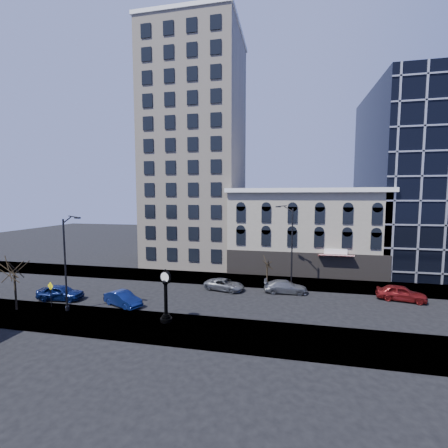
% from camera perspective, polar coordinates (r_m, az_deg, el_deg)
% --- Properties ---
extents(ground, '(160.00, 160.00, 0.00)m').
position_cam_1_polar(ground, '(34.60, -4.74, -13.85)').
color(ground, black).
rests_on(ground, ground).
extents(sidewalk_far, '(160.00, 6.00, 0.12)m').
position_cam_1_polar(sidewalk_far, '(41.97, -1.58, -10.32)').
color(sidewalk_far, gray).
rests_on(sidewalk_far, ground).
extents(sidewalk_near, '(160.00, 6.00, 0.12)m').
position_cam_1_polar(sidewalk_near, '(27.54, -9.76, -18.93)').
color(sidewalk_near, gray).
rests_on(sidewalk_near, ground).
extents(cream_tower, '(15.90, 15.40, 42.50)m').
position_cam_1_polar(cream_tower, '(53.17, -5.44, 13.87)').
color(cream_tower, beige).
rests_on(cream_tower, ground).
extents(victorian_row, '(22.60, 11.19, 12.50)m').
position_cam_1_polar(victorian_row, '(47.59, 14.89, -1.36)').
color(victorian_row, gray).
rests_on(victorian_row, ground).
extents(glass_office, '(20.00, 20.15, 28.00)m').
position_cam_1_polar(glass_office, '(56.98, 35.48, 6.97)').
color(glass_office, black).
rests_on(glass_office, ground).
extents(street_clock, '(1.08, 1.08, 4.78)m').
position_cam_1_polar(street_clock, '(28.04, -11.02, -13.63)').
color(street_clock, black).
rests_on(street_clock, sidewalk_near).
extents(street_lamp_near, '(2.46, 0.73, 9.57)m').
position_cam_1_polar(street_lamp_near, '(32.23, -27.41, -2.41)').
color(street_lamp_near, black).
rests_on(street_lamp_near, sidewalk_near).
extents(street_lamp_far, '(2.56, 1.18, 10.32)m').
position_cam_1_polar(street_lamp_far, '(38.05, 11.83, -0.00)').
color(street_lamp_far, black).
rests_on(street_lamp_far, sidewalk_far).
extents(bare_tree_near, '(3.43, 3.43, 5.89)m').
position_cam_1_polar(bare_tree_near, '(36.08, -35.14, -6.48)').
color(bare_tree_near, '#2C2316').
rests_on(bare_tree_near, sidewalk_near).
extents(bare_tree_far, '(2.24, 2.24, 3.85)m').
position_cam_1_polar(bare_tree_far, '(39.41, 8.25, -6.96)').
color(bare_tree_far, '#2C2316').
rests_on(bare_tree_far, sidewalk_far).
extents(warning_sign, '(0.82, 0.25, 2.57)m').
position_cam_1_polar(warning_sign, '(35.66, -30.13, -10.79)').
color(warning_sign, black).
rests_on(warning_sign, sidewalk_near).
extents(car_near_a, '(5.03, 2.49, 1.65)m').
position_cam_1_polar(car_near_a, '(38.15, -28.69, -11.37)').
color(car_near_a, '#0C194C').
rests_on(car_near_a, ground).
extents(car_near_b, '(4.81, 3.24, 1.50)m').
position_cam_1_polar(car_near_b, '(33.63, -18.71, -13.34)').
color(car_near_b, '#0C194C').
rests_on(car_near_b, ground).
extents(car_far_a, '(5.22, 3.28, 1.35)m').
position_cam_1_polar(car_far_a, '(36.99, 0.06, -11.47)').
color(car_far_a, '#595B60').
rests_on(car_far_a, ground).
extents(car_far_b, '(5.12, 2.27, 1.46)m').
position_cam_1_polar(car_far_b, '(36.70, 11.64, -11.62)').
color(car_far_b, '#595B60').
rests_on(car_far_b, ground).
extents(car_far_c, '(5.20, 2.92, 1.67)m').
position_cam_1_polar(car_far_c, '(38.61, 30.65, -11.24)').
color(car_far_c, maroon).
rests_on(car_far_c, ground).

